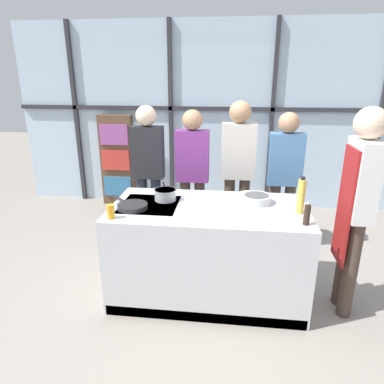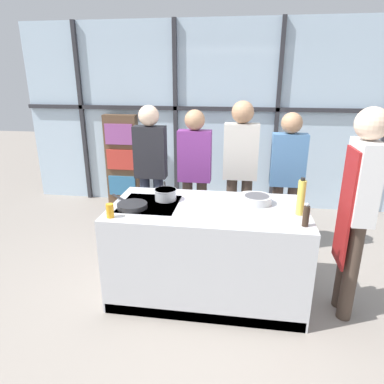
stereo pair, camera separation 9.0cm
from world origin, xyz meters
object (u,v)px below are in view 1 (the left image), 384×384
at_px(white_plate, 251,195).
at_px(oil_bottle, 301,196).
at_px(juice_glass_near, 111,212).
at_px(saucepan, 165,194).
at_px(spectator_far_left, 148,166).
at_px(spectator_center_right, 238,165).
at_px(chef, 357,199).
at_px(mixing_bowl, 256,199).
at_px(pepper_grinder, 307,214).
at_px(frying_pan, 132,206).
at_px(spectator_center_left, 192,170).
at_px(spectator_far_right, 284,173).

height_order(white_plate, oil_bottle, oil_bottle).
bearing_deg(juice_glass_near, white_plate, 30.49).
distance_m(saucepan, juice_glass_near, 0.61).
height_order(spectator_far_left, spectator_center_right, spectator_center_right).
xyz_separation_m(chef, spectator_far_left, (-2.02, 1.11, -0.07)).
bearing_deg(chef, saucepan, 81.71).
bearing_deg(white_plate, saucepan, -165.57).
height_order(spectator_far_left, mixing_bowl, spectator_far_left).
relative_size(spectator_far_left, spectator_center_right, 0.97).
distance_m(chef, pepper_grinder, 0.47).
bearing_deg(frying_pan, spectator_center_right, 49.82).
height_order(spectator_center_left, saucepan, spectator_center_left).
bearing_deg(pepper_grinder, spectator_center_right, 112.29).
bearing_deg(spectator_far_right, spectator_far_left, 0.00).
relative_size(spectator_center_right, frying_pan, 4.34).
height_order(spectator_center_left, spectator_far_right, spectator_center_left).
distance_m(spectator_center_right, frying_pan, 1.47).
relative_size(spectator_far_left, spectator_far_right, 1.03).
bearing_deg(white_plate, spectator_center_left, 135.12).
distance_m(spectator_center_left, mixing_bowl, 1.09).
distance_m(spectator_center_left, oil_bottle, 1.49).
height_order(chef, oil_bottle, chef).
relative_size(spectator_center_left, spectator_center_right, 0.94).
height_order(spectator_far_right, frying_pan, spectator_far_right).
bearing_deg(spectator_far_left, spectator_center_left, -180.00).
bearing_deg(saucepan, juice_glass_near, -126.87).
height_order(chef, juice_glass_near, chef).
relative_size(white_plate, juice_glass_near, 2.28).
xyz_separation_m(chef, white_plate, (-0.83, 0.45, -0.16)).
bearing_deg(saucepan, chef, -8.29).
height_order(spectator_far_right, mixing_bowl, spectator_far_right).
bearing_deg(mixing_bowl, saucepan, -177.90).
bearing_deg(spectator_center_right, frying_pan, 49.82).
relative_size(spectator_far_right, white_plate, 6.04).
bearing_deg(mixing_bowl, spectator_center_right, 101.32).
relative_size(spectator_far_right, juice_glass_near, 13.77).
xyz_separation_m(frying_pan, mixing_bowl, (1.11, 0.28, 0.02)).
height_order(spectator_far_left, spectator_center_left, spectator_far_left).
xyz_separation_m(saucepan, oil_bottle, (1.21, -0.19, 0.10)).
bearing_deg(white_plate, chef, -28.50).
relative_size(saucepan, white_plate, 1.40).
xyz_separation_m(white_plate, oil_bottle, (0.39, -0.40, 0.15)).
bearing_deg(spectator_far_left, pepper_grinder, 140.93).
distance_m(spectator_center_left, pepper_grinder, 1.67).
distance_m(spectator_far_right, juice_glass_near, 2.08).
bearing_deg(pepper_grinder, frying_pan, 173.11).
height_order(spectator_center_right, pepper_grinder, spectator_center_right).
distance_m(pepper_grinder, juice_glass_near, 1.58).
height_order(frying_pan, white_plate, frying_pan).
bearing_deg(oil_bottle, chef, -6.88).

